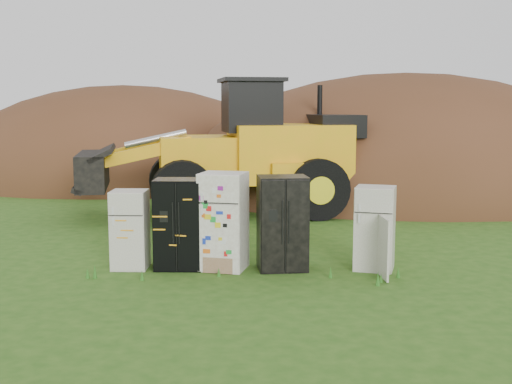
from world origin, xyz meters
TOP-DOWN VIEW (x-y plane):
  - ground at (0.00, 0.00)m, footprint 120.00×120.00m
  - fridge_leftmost at (-2.49, -0.01)m, footprint 0.68×0.66m
  - fridge_black_side at (-1.53, 0.03)m, footprint 0.93×0.74m
  - fridge_sticker at (-0.65, -0.01)m, footprint 0.98×0.93m
  - fridge_dark_mid at (0.49, -0.00)m, footprint 1.03×0.88m
  - fridge_open_door at (2.29, 0.04)m, footprint 0.89×0.85m
  - wheel_loader at (-1.30, 6.20)m, footprint 8.65×4.90m
  - dirt_mound_right at (5.04, 11.18)m, footprint 16.57×12.15m
  - dirt_mound_left at (-5.96, 14.61)m, footprint 14.98×11.24m

SIDE VIEW (x-z plane):
  - ground at x=0.00m, z-range 0.00..0.00m
  - dirt_mound_right at x=5.04m, z-range -4.32..4.32m
  - dirt_mound_left at x=-5.96m, z-range -3.99..3.99m
  - fridge_leftmost at x=-2.49m, z-range 0.00..1.54m
  - fridge_open_door at x=2.29m, z-range 0.00..1.63m
  - fridge_black_side at x=-1.53m, z-range 0.00..1.76m
  - fridge_dark_mid at x=0.49m, z-range 0.00..1.83m
  - fridge_sticker at x=-0.65m, z-range 0.00..1.89m
  - wheel_loader at x=-1.30m, z-range 0.00..3.94m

